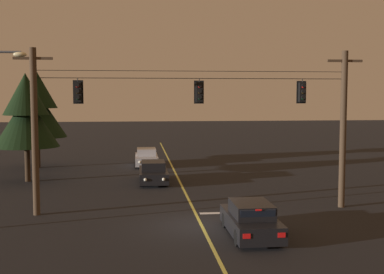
# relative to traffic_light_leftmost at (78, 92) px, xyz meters

# --- Properties ---
(ground_plane) EXTENTS (180.00, 180.00, 0.00)m
(ground_plane) POSITION_rel_traffic_light_leftmost_xyz_m (5.54, -2.72, -5.85)
(ground_plane) COLOR black
(lane_centre_stripe) EXTENTS (0.14, 60.00, 0.01)m
(lane_centre_stripe) POSITION_rel_traffic_light_leftmost_xyz_m (5.54, 6.02, -5.85)
(lane_centre_stripe) COLOR #D1C64C
(lane_centre_stripe) RESTS_ON ground
(stop_bar_paint) EXTENTS (3.40, 0.36, 0.01)m
(stop_bar_paint) POSITION_rel_traffic_light_leftmost_xyz_m (7.44, -0.58, -5.85)
(stop_bar_paint) COLOR silver
(stop_bar_paint) RESTS_ON ground
(signal_span_assembly) EXTENTS (16.92, 0.32, 7.90)m
(signal_span_assembly) POSITION_rel_traffic_light_leftmost_xyz_m (5.54, 0.02, -1.75)
(signal_span_assembly) COLOR #423021
(signal_span_assembly) RESTS_ON ground
(traffic_light_leftmost) EXTENTS (0.48, 0.41, 1.22)m
(traffic_light_leftmost) POSITION_rel_traffic_light_leftmost_xyz_m (0.00, 0.00, 0.00)
(traffic_light_leftmost) COLOR black
(traffic_light_left_inner) EXTENTS (0.48, 0.41, 1.22)m
(traffic_light_left_inner) POSITION_rel_traffic_light_leftmost_xyz_m (5.78, 0.00, 0.00)
(traffic_light_left_inner) COLOR black
(traffic_light_centre) EXTENTS (0.48, 0.41, 1.22)m
(traffic_light_centre) POSITION_rel_traffic_light_leftmost_xyz_m (10.93, 0.00, 0.00)
(traffic_light_centre) COLOR black
(car_waiting_near_lane) EXTENTS (1.80, 4.33, 1.39)m
(car_waiting_near_lane) POSITION_rel_traffic_light_leftmost_xyz_m (7.32, -4.55, -5.20)
(car_waiting_near_lane) COLOR black
(car_waiting_near_lane) RESTS_ON ground
(car_oncoming_lead) EXTENTS (1.80, 4.42, 1.39)m
(car_oncoming_lead) POSITION_rel_traffic_light_leftmost_xyz_m (3.79, 8.27, -5.20)
(car_oncoming_lead) COLOR black
(car_oncoming_lead) RESTS_ON ground
(car_oncoming_trailing) EXTENTS (1.80, 4.42, 1.39)m
(car_oncoming_trailing) POSITION_rel_traffic_light_leftmost_xyz_m (3.50, 16.33, -5.20)
(car_oncoming_trailing) COLOR #A5A5AD
(car_oncoming_trailing) RESTS_ON ground
(tree_verge_near) EXTENTS (4.23, 4.23, 7.17)m
(tree_verge_near) POSITION_rel_traffic_light_leftmost_xyz_m (-4.48, 9.62, -1.36)
(tree_verge_near) COLOR #332316
(tree_verge_near) RESTS_ON ground
(tree_verge_far) EXTENTS (4.58, 4.58, 7.69)m
(tree_verge_far) POSITION_rel_traffic_light_leftmost_xyz_m (-5.06, 16.04, -1.05)
(tree_verge_far) COLOR #332316
(tree_verge_far) RESTS_ON ground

